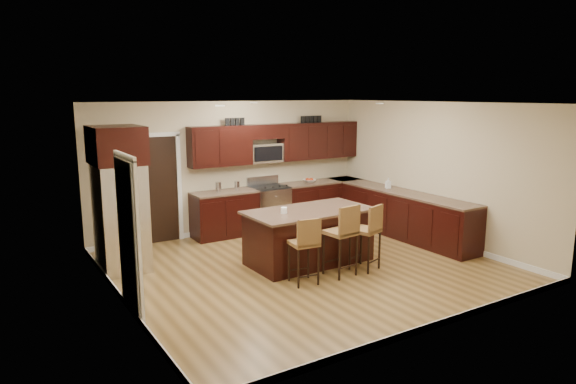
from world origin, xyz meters
TOP-DOWN VIEW (x-y plane):
  - floor at (0.00, 0.00)m, footprint 6.00×6.00m
  - ceiling at (0.00, 0.00)m, footprint 6.00×6.00m
  - wall_back at (0.00, 2.75)m, footprint 6.00×0.00m
  - wall_left at (-3.00, 0.00)m, footprint 0.00×5.50m
  - wall_right at (3.00, 0.00)m, footprint 0.00×5.50m
  - base_cabinets at (1.90, 1.45)m, footprint 4.02×3.96m
  - upper_cabinets at (1.04, 2.58)m, footprint 4.00×0.33m
  - range at (0.68, 2.45)m, footprint 0.76×0.64m
  - microwave at (0.68, 2.60)m, footprint 0.76×0.31m
  - doorway at (-1.65, 2.73)m, footprint 0.85×0.03m
  - pantry_door at (-2.98, -0.30)m, footprint 0.03×0.80m
  - letter_decor at (0.90, 2.58)m, footprint 2.20×0.03m
  - island at (0.18, 0.19)m, footprint 2.16×1.16m
  - stool_left at (-0.45, -0.65)m, footprint 0.43×0.43m
  - stool_mid at (0.25, -0.65)m, footprint 0.47×0.47m
  - stool_right at (0.78, -0.65)m, footprint 0.52×0.52m
  - refrigerator at (-2.62, 1.50)m, footprint 0.79×0.93m
  - floor_mat at (0.83, 1.72)m, footprint 0.94×0.71m
  - fruit_bowl at (1.72, 2.45)m, footprint 0.31×0.31m
  - soap_bottle at (2.70, 1.00)m, footprint 0.13×0.13m
  - canister_tall at (-0.47, 2.45)m, footprint 0.12×0.12m
  - canister_short at (-0.06, 2.45)m, footprint 0.11×0.11m
  - island_jar at (-0.32, 0.19)m, footprint 0.10×0.10m

SIDE VIEW (x-z plane):
  - floor at x=0.00m, z-range 0.00..0.00m
  - floor_mat at x=0.83m, z-range 0.00..0.01m
  - island at x=0.18m, z-range -0.03..0.89m
  - base_cabinets at x=1.90m, z-range 0.00..0.92m
  - range at x=0.68m, z-range -0.08..1.03m
  - stool_left at x=-0.45m, z-range 0.13..1.17m
  - stool_right at x=0.78m, z-range 0.14..1.23m
  - stool_mid at x=0.25m, z-range 0.14..1.30m
  - fruit_bowl at x=1.72m, z-range 0.92..0.99m
  - island_jar at x=-0.32m, z-range 0.92..1.02m
  - canister_short at x=-0.06m, z-range 0.92..1.10m
  - pantry_door at x=-2.98m, z-range 0.00..2.04m
  - canister_tall at x=-0.47m, z-range 0.92..1.12m
  - soap_bottle at x=2.70m, z-range 0.92..1.14m
  - doorway at x=-1.65m, z-range 0.00..2.06m
  - refrigerator at x=-2.62m, z-range 0.03..2.38m
  - wall_back at x=0.00m, z-range -1.65..4.35m
  - wall_left at x=-3.00m, z-range -1.40..4.10m
  - wall_right at x=3.00m, z-range -1.40..4.10m
  - microwave at x=0.68m, z-range 1.42..1.82m
  - upper_cabinets at x=1.04m, z-range 1.44..2.24m
  - letter_decor at x=0.90m, z-range 2.22..2.37m
  - ceiling at x=0.00m, z-range 2.70..2.70m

